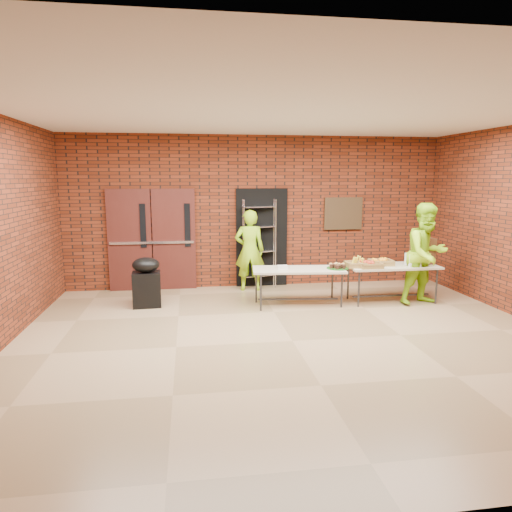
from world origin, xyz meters
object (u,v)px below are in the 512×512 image
Objects in this scene: wire_rack at (259,244)px; table_right at (392,268)px; coffee_dispenser at (423,250)px; table_left at (298,272)px; volunteer_man at (426,254)px; covered_grill at (147,282)px; volunteer_woman at (250,250)px.

table_right is (2.30, -1.49, -0.30)m from wire_rack.
wire_rack is 3.26m from coffee_dispenser.
wire_rack reaches higher than table_left.
volunteer_man is (2.84, -1.73, -0.00)m from wire_rack.
volunteer_man is (-0.12, -0.36, -0.01)m from coffee_dispenser.
volunteer_man reaches higher than covered_grill.
table_left is 1.48m from volunteer_woman.
wire_rack reaches higher than table_right.
volunteer_man is at bearing -23.55° from table_right.
coffee_dispenser is 0.55× the size of covered_grill.
wire_rack is at bearing 23.71° from covered_grill.
table_right is at bearing 158.14° from volunteer_woman.
table_left is 2.49m from coffee_dispenser.
wire_rack is 2.76m from table_right.
coffee_dispenser is 0.29× the size of volunteer_woman.
wire_rack is 3.80× the size of coffee_dispenser.
table_right is 2.85m from volunteer_woman.
coffee_dispenser is at bearing 10.97° from table_right.
coffee_dispenser reaches higher than covered_grill.
table_right is 0.66m from volunteer_man.
table_right is 4.57m from covered_grill.
table_right is 1.88× the size of covered_grill.
wire_rack reaches higher than volunteer_man.
wire_rack is at bearing -132.38° from volunteer_woman.
wire_rack is 1.60m from table_left.
volunteer_woman is 3.43m from volunteer_man.
volunteer_man is at bearing 158.59° from volunteer_woman.
table_right is 1.01× the size of volunteer_woman.
table_left is 3.50× the size of coffee_dispenser.
volunteer_woman is at bearing 153.83° from table_right.
covered_grill is 0.54× the size of volunteer_woman.
wire_rack is 1.00× the size of volunteer_man.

